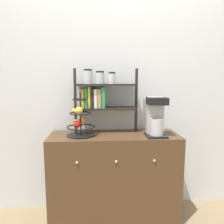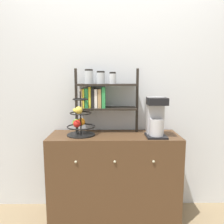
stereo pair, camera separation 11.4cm
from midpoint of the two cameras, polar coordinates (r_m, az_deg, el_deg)
name	(u,v)px [view 2 (the right image)]	position (r m, az deg, el deg)	size (l,w,h in m)	color
wall_back	(114,88)	(2.31, 1.90, 6.36)	(7.00, 0.05, 2.60)	silver
sideboard	(114,177)	(2.26, 2.09, -16.53)	(1.25, 0.44, 0.86)	#4C331E
coffee_maker	(156,117)	(2.07, 12.97, -1.36)	(0.18, 0.21, 0.37)	black
fruit_stand	(80,121)	(2.09, -6.89, -2.43)	(0.27, 0.27, 0.42)	black
shelf_hutch	(99,94)	(2.18, -1.79, 4.80)	(0.63, 0.20, 0.64)	black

